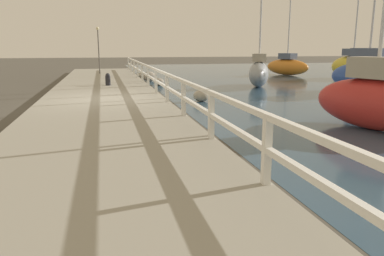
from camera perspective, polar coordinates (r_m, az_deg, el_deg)
The scene contains 14 objects.
ground_plane at distance 13.07m, azimuth -13.31°, elevation 3.14°, with size 120.00×120.00×0.00m, color #4C473D.
dock_walkway at distance 13.05m, azimuth -13.34°, elevation 3.76°, with size 4.16×36.00×0.28m.
railing at distance 13.11m, azimuth -4.75°, elevation 7.45°, with size 0.10×32.50×0.92m.
boulder_near_dock at distance 22.43m, azimuth -6.54°, elevation 7.82°, with size 0.76×0.68×0.57m.
boulder_upstream at distance 19.82m, azimuth -5.07°, elevation 7.02°, with size 0.53×0.48×0.40m.
boulder_water_edge at distance 24.67m, azimuth -7.58°, elevation 8.00°, with size 0.54×0.49×0.40m.
boulder_far_strip at distance 13.95m, azimuth 1.43°, elevation 4.95°, with size 0.60×0.54×0.45m.
mooring_bollard at distance 17.48m, azimuth -12.70°, elevation 7.25°, with size 0.23×0.23×0.55m.
dock_lamp at distance 25.41m, azimuth -14.08°, elevation 12.41°, with size 0.20×0.20×2.96m.
sailboat_orange at distance 27.92m, azimuth 14.29°, elevation 9.16°, with size 2.42×3.73×6.49m.
sailboat_yellow at distance 25.91m, azimuth 23.27°, elevation 8.70°, with size 2.02×3.39×8.01m.
sailboat_red at distance 10.15m, azimuth 26.10°, elevation 3.88°, with size 1.96×3.44×5.36m.
sailboat_gray at distance 19.52m, azimuth 10.14°, elevation 8.27°, with size 2.27×3.49×4.81m.
sailboat_blue at distance 18.19m, azimuth 25.18°, elevation 7.40°, with size 2.13×3.76×7.95m.
Camera 1 is at (0.01, -12.92, 2.01)m, focal length 35.00 mm.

